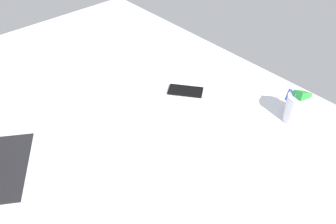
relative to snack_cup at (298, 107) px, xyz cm
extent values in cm
cube|color=#B7BCC6|center=(48.92, 50.19, -15.09)|extent=(180.00, 140.00, 18.00)
cube|color=black|center=(46.98, 91.97, -3.89)|extent=(33.59, 29.92, 0.40)
cylinder|color=silver|center=(-0.27, 0.24, -0.59)|extent=(9.00, 9.00, 11.00)
cube|color=yellow|center=(0.00, 0.33, -2.59)|extent=(4.92, 5.80, 5.30)
cube|color=red|center=(0.75, -1.96, 0.03)|extent=(6.03, 6.37, 6.96)
cube|color=blue|center=(1.39, -0.49, 2.64)|extent=(8.24, 9.14, 7.48)
cube|color=#268C33|center=(-0.32, -0.01, 5.25)|extent=(5.74, 6.46, 5.38)
cube|color=black|center=(39.56, 18.29, -5.69)|extent=(15.24, 13.94, 0.80)
camera|label=1|loc=(-44.94, 102.85, 81.36)|focal=38.50mm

